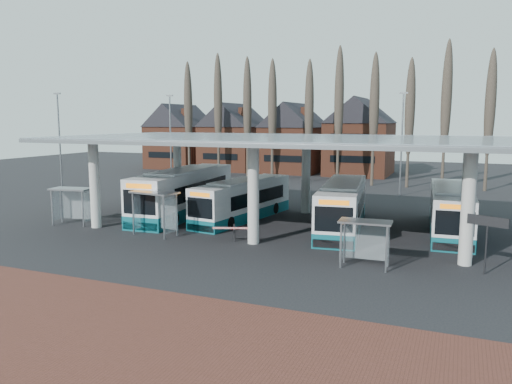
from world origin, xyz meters
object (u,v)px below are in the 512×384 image
at_px(bus_1, 243,200).
at_px(bus_2, 343,207).
at_px(shelter_1, 156,203).
at_px(shelter_0, 73,198).
at_px(shelter_2, 365,233).
at_px(bus_0, 185,193).
at_px(bus_3, 450,211).

height_order(bus_1, bus_2, bus_2).
xyz_separation_m(bus_2, shelter_1, (-10.92, -6.45, 0.55)).
relative_size(shelter_0, shelter_2, 1.14).
bearing_deg(bus_1, shelter_0, -140.84).
bearing_deg(shelter_1, shelter_2, 0.49).
bearing_deg(bus_2, bus_0, 170.61).
relative_size(bus_0, shelter_0, 4.35).
relative_size(bus_0, shelter_1, 4.02).
bearing_deg(bus_3, shelter_0, -166.82).
distance_m(bus_1, shelter_0, 12.45).
height_order(bus_1, shelter_1, bus_1).
xyz_separation_m(bus_3, shelter_0, (-25.28, -7.66, 0.46)).
bearing_deg(shelter_1, bus_1, 74.75).
distance_m(bus_2, shelter_0, 19.32).
xyz_separation_m(bus_0, bus_3, (19.75, 1.31, -0.25)).
xyz_separation_m(bus_2, shelter_2, (3.09, -8.54, 0.22)).
distance_m(shelter_0, shelter_1, 7.47).
bearing_deg(bus_2, shelter_0, -169.65).
distance_m(bus_0, shelter_2, 18.27).
bearing_deg(shelter_2, bus_1, 137.41).
bearing_deg(bus_3, shelter_1, -159.09).
height_order(bus_0, shelter_1, bus_0).
xyz_separation_m(bus_0, bus_1, (5.07, 0.15, -0.29)).
bearing_deg(bus_1, bus_0, -170.67).
height_order(bus_1, bus_3, bus_3).
height_order(shelter_1, shelter_2, shelter_1).
bearing_deg(bus_0, bus_2, -5.57).
distance_m(bus_3, shelter_2, 10.94).
relative_size(bus_2, shelter_2, 4.49).
distance_m(bus_0, shelter_0, 8.43).
xyz_separation_m(bus_3, shelter_1, (-17.83, -8.16, 0.63)).
xyz_separation_m(shelter_1, shelter_2, (14.01, -2.09, -0.33)).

